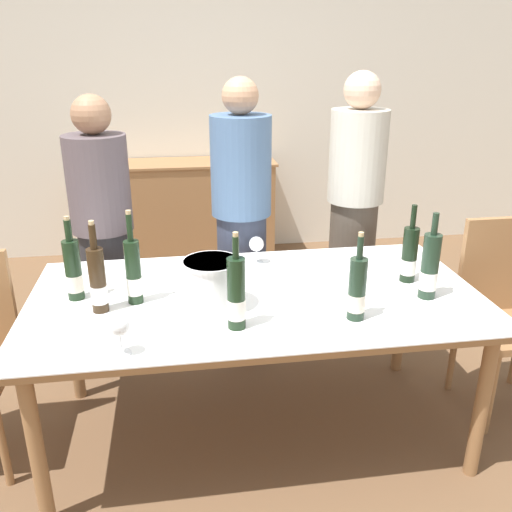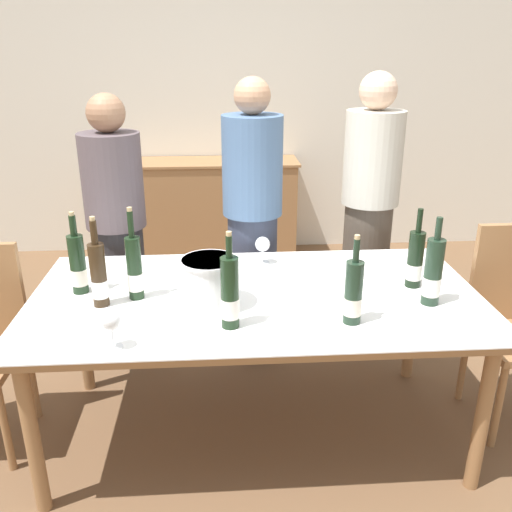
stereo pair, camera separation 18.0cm
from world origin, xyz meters
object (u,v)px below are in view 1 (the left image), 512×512
sideboard_cabinet (187,211)px  dining_table (256,306)px  wine_bottle_1 (98,281)px  wine_bottle_4 (357,290)px  wine_glass_0 (185,272)px  person_host (104,238)px  wine_bottle_2 (73,271)px  chair_right_end (505,303)px  wine_bottle_5 (430,268)px  person_guest_left (242,226)px  ice_bucket (212,283)px  wine_bottle_0 (409,256)px  wine_glass_1 (256,245)px  wine_bottle_6 (134,273)px  person_guest_right (354,213)px  wine_glass_2 (119,328)px  wine_bottle_3 (236,295)px

sideboard_cabinet → dining_table: (0.24, -2.37, 0.24)m
wine_bottle_1 → wine_bottle_4: (1.01, -0.22, -0.01)m
wine_glass_0 → person_host: 0.82m
wine_bottle_2 → chair_right_end: size_ratio=0.38×
wine_bottle_5 → person_guest_left: size_ratio=0.24×
ice_bucket → wine_bottle_1: size_ratio=0.62×
wine_bottle_0 → chair_right_end: bearing=5.0°
chair_right_end → person_host: size_ratio=0.63×
chair_right_end → wine_bottle_0: bearing=-175.0°
ice_bucket → wine_glass_1: (0.26, 0.46, -0.01)m
wine_bottle_2 → person_host: size_ratio=0.24×
wine_bottle_6 → person_guest_right: person_guest_right is taller
person_host → person_guest_left: size_ratio=0.95×
wine_glass_2 → wine_bottle_4: bearing=8.7°
wine_bottle_4 → wine_glass_2: bearing=-171.3°
wine_bottle_5 → wine_glass_0: 1.05m
sideboard_cabinet → dining_table: sideboard_cabinet is taller
wine_bottle_1 → chair_right_end: size_ratio=0.40×
wine_bottle_3 → wine_bottle_5: 0.86m
wine_bottle_6 → person_host: person_host is taller
sideboard_cabinet → wine_bottle_3: wine_bottle_3 is taller
wine_glass_0 → chair_right_end: bearing=0.5°
wine_bottle_2 → wine_glass_1: bearing=19.1°
dining_table → wine_bottle_1: bearing=-174.7°
wine_bottle_0 → wine_glass_2: size_ratio=2.48×
wine_bottle_5 → person_host: size_ratio=0.25×
dining_table → wine_bottle_0: bearing=3.3°
wine_bottle_3 → wine_bottle_6: (-0.40, 0.29, -0.00)m
wine_bottle_1 → wine_bottle_2: (-0.12, 0.14, -0.00)m
ice_bucket → wine_glass_2: size_ratio=1.63×
dining_table → wine_bottle_1: size_ratio=5.07×
wine_bottle_5 → person_guest_right: person_guest_right is taller
sideboard_cabinet → person_guest_left: 1.69m
wine_bottle_4 → person_host: size_ratio=0.24×
ice_bucket → wine_bottle_5: (0.93, -0.04, 0.03)m
wine_bottle_2 → chair_right_end: (2.05, 0.01, -0.31)m
wine_bottle_3 → wine_bottle_4: size_ratio=1.07×
wine_glass_0 → chair_right_end: 1.61m
wine_bottle_2 → wine_glass_2: 0.55m
wine_bottle_5 → dining_table: bearing=169.2°
wine_bottle_4 → chair_right_end: (0.92, 0.37, -0.31)m
wine_bottle_3 → person_host: size_ratio=0.25×
wine_bottle_2 → wine_bottle_4: bearing=-17.6°
wine_bottle_3 → wine_bottle_5: wine_bottle_3 is taller
wine_bottle_0 → sideboard_cabinet: bearing=112.3°
wine_bottle_6 → person_host: (-0.21, 0.77, -0.10)m
wine_bottle_6 → wine_glass_1: (0.58, 0.36, -0.04)m
dining_table → wine_bottle_2: wine_bottle_2 is taller
wine_bottle_3 → wine_glass_2: size_ratio=2.64×
wine_glass_2 → wine_bottle_5: bearing=12.5°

